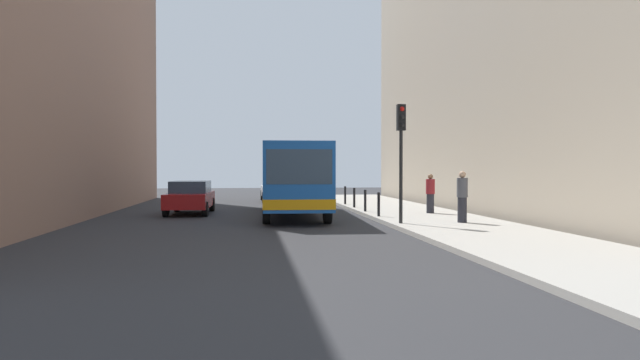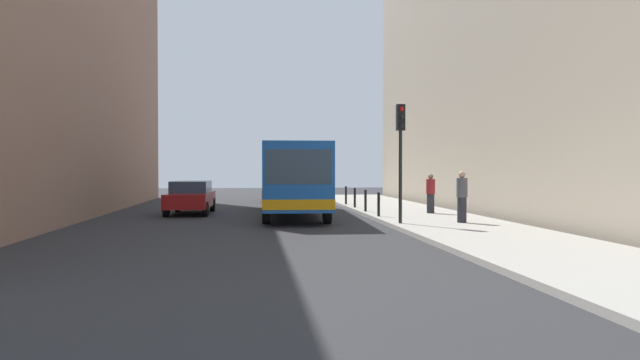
{
  "view_description": "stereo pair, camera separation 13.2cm",
  "coord_description": "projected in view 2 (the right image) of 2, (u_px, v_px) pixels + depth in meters",
  "views": [
    {
      "loc": [
        -1.7,
        -21.25,
        2.03
      ],
      "look_at": [
        1.2,
        1.85,
        1.58
      ],
      "focal_mm": 32.34,
      "sensor_mm": 36.0,
      "label": 1
    },
    {
      "loc": [
        -1.57,
        -21.27,
        2.03
      ],
      "look_at": [
        1.2,
        1.85,
        1.58
      ],
      "focal_mm": 32.34,
      "sensor_mm": 36.0,
      "label": 2
    }
  ],
  "objects": [
    {
      "name": "building_left",
      "position": [
        9.0,
        17.0,
        23.78
      ],
      "size": [
        7.0,
        32.0,
        16.65
      ],
      "primitive_type": "cube",
      "color": "#936B56",
      "rests_on": "ground"
    },
    {
      "name": "traffic_light",
      "position": [
        401.0,
        141.0,
        19.81
      ],
      "size": [
        0.28,
        0.33,
        4.1
      ],
      "color": "black",
      "rests_on": "sidewalk"
    },
    {
      "name": "bollard_far",
      "position": [
        355.0,
        198.0,
        28.01
      ],
      "size": [
        0.11,
        0.11,
        0.95
      ],
      "primitive_type": "cylinder",
      "color": "black",
      "rests_on": "sidewalk"
    },
    {
      "name": "pedestrian_mid_sidewalk",
      "position": [
        431.0,
        194.0,
        24.4
      ],
      "size": [
        0.38,
        0.38,
        1.67
      ],
      "rotation": [
        0.0,
        0.0,
        5.06
      ],
      "color": "#26262D",
      "rests_on": "sidewalk"
    },
    {
      "name": "bollard_mid",
      "position": [
        366.0,
        201.0,
        25.39
      ],
      "size": [
        0.11,
        0.11,
        0.95
      ],
      "primitive_type": "cylinder",
      "color": "black",
      "rests_on": "sidewalk"
    },
    {
      "name": "bollard_near",
      "position": [
        379.0,
        204.0,
        22.78
      ],
      "size": [
        0.11,
        0.11,
        0.95
      ],
      "primitive_type": "cylinder",
      "color": "black",
      "rests_on": "sidewalk"
    },
    {
      "name": "pedestrian_near_signal",
      "position": [
        462.0,
        197.0,
        20.14
      ],
      "size": [
        0.38,
        0.38,
        1.8
      ],
      "rotation": [
        0.0,
        0.0,
        0.22
      ],
      "color": "#26262D",
      "rests_on": "sidewalk"
    },
    {
      "name": "ground_plane",
      "position": [
        294.0,
        224.0,
        21.34
      ],
      "size": [
        80.0,
        80.0,
        0.0
      ],
      "primitive_type": "plane",
      "color": "#2D2D30"
    },
    {
      "name": "sidewalk",
      "position": [
        435.0,
        220.0,
        21.98
      ],
      "size": [
        4.4,
        40.0,
        0.15
      ],
      "primitive_type": "cube",
      "color": "#ADA89E",
      "rests_on": "ground"
    },
    {
      "name": "car_behind_bus",
      "position": [
        277.0,
        189.0,
        36.05
      ],
      "size": [
        1.88,
        4.41,
        1.48
      ],
      "rotation": [
        0.0,
        0.0,
        3.15
      ],
      "color": "silver",
      "rests_on": "ground"
    },
    {
      "name": "building_right",
      "position": [
        536.0,
        48.0,
        26.53
      ],
      "size": [
        7.0,
        32.0,
        15.22
      ],
      "primitive_type": "cube",
      "color": "#B2A38C",
      "rests_on": "ground"
    },
    {
      "name": "car_beside_bus",
      "position": [
        191.0,
        196.0,
        25.93
      ],
      "size": [
        1.98,
        4.46,
        1.48
      ],
      "rotation": [
        0.0,
        0.0,
        3.11
      ],
      "color": "maroon",
      "rests_on": "ground"
    },
    {
      "name": "bus",
      "position": [
        293.0,
        176.0,
        25.26
      ],
      "size": [
        2.92,
        11.1,
        3.0
      ],
      "rotation": [
        0.0,
        0.0,
        3.11
      ],
      "color": "#19519E",
      "rests_on": "ground"
    },
    {
      "name": "bollard_farthest",
      "position": [
        346.0,
        195.0,
        30.63
      ],
      "size": [
        0.11,
        0.11,
        0.95
      ],
      "primitive_type": "cylinder",
      "color": "black",
      "rests_on": "sidewalk"
    }
  ]
}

